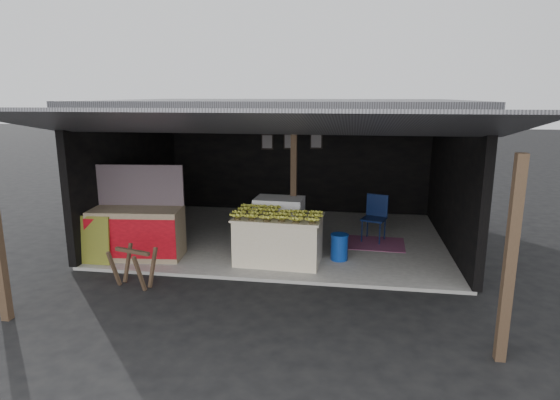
% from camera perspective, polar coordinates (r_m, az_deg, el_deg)
% --- Properties ---
extents(ground, '(80.00, 80.00, 0.00)m').
position_cam_1_polar(ground, '(8.10, -2.28, -9.96)').
color(ground, black).
rests_on(ground, ground).
extents(concrete_slab, '(7.00, 5.00, 0.06)m').
position_cam_1_polar(concrete_slab, '(10.41, 0.42, -4.58)').
color(concrete_slab, gray).
rests_on(concrete_slab, ground).
extents(shophouse, '(7.40, 7.29, 3.02)m').
position_cam_1_polar(shophouse, '(10.30, 0.71, 7.00)').
color(shophouse, black).
rests_on(shophouse, ground).
extents(banana_table, '(1.64, 1.05, 0.88)m').
position_cam_1_polar(banana_table, '(8.71, -0.18, -4.79)').
color(banana_table, white).
rests_on(banana_table, concrete_slab).
extents(banana_pile, '(1.52, 0.95, 0.17)m').
position_cam_1_polar(banana_pile, '(8.56, -0.18, -1.43)').
color(banana_pile, gold).
rests_on(banana_pile, banana_table).
extents(white_crate, '(0.98, 0.70, 1.06)m').
position_cam_1_polar(white_crate, '(9.42, -0.10, -2.90)').
color(white_crate, white).
rests_on(white_crate, concrete_slab).
extents(neighbor_stall, '(1.77, 0.94, 1.75)m').
position_cam_1_polar(neighbor_stall, '(9.36, -16.99, -3.61)').
color(neighbor_stall, '#998466').
rests_on(neighbor_stall, concrete_slab).
extents(green_signboard, '(0.60, 0.13, 0.90)m').
position_cam_1_polar(green_signboard, '(9.26, -21.74, -4.61)').
color(green_signboard, black).
rests_on(green_signboard, concrete_slab).
extents(sawhorse, '(0.72, 0.71, 0.65)m').
position_cam_1_polar(sawhorse, '(8.12, -17.47, -7.40)').
color(sawhorse, '#453122').
rests_on(sawhorse, ground).
extents(water_barrel, '(0.32, 0.32, 0.47)m').
position_cam_1_polar(water_barrel, '(8.95, 7.24, -5.80)').
color(water_barrel, navy).
rests_on(water_barrel, concrete_slab).
extents(plastic_chair, '(0.59, 0.59, 0.98)m').
position_cam_1_polar(plastic_chair, '(10.19, 11.56, -1.64)').
color(plastic_chair, '#0A1538').
rests_on(plastic_chair, concrete_slab).
extents(magenta_rug, '(1.55, 1.07, 0.01)m').
position_cam_1_polar(magenta_rug, '(10.08, 10.68, -5.17)').
color(magenta_rug, maroon).
rests_on(magenta_rug, concrete_slab).
extents(picture_frames, '(1.62, 0.04, 0.46)m').
position_cam_1_polar(picture_frames, '(12.39, 1.34, 7.17)').
color(picture_frames, black).
rests_on(picture_frames, shophouse).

